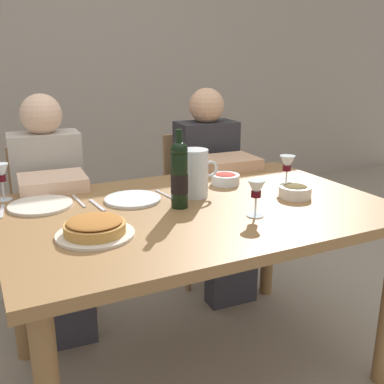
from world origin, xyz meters
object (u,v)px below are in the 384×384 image
(dining_table, at_px, (196,228))
(diner_right, at_px, (214,186))
(dinner_plate_left_setting, at_px, (133,199))
(chair_left, at_px, (49,216))
(olive_bowl, at_px, (295,191))
(diner_left, at_px, (52,208))
(wine_bottle, at_px, (179,175))
(chair_right, at_px, (197,195))
(wine_glass_left_diner, at_px, (287,165))
(wine_glass_right_diner, at_px, (256,191))
(water_pitcher, at_px, (195,176))
(dinner_plate_right_setting, at_px, (41,205))
(baked_tart, at_px, (95,228))
(wine_glass_centre, at_px, (1,175))
(salad_bowl, at_px, (225,178))

(dining_table, relative_size, diner_right, 1.29)
(dinner_plate_left_setting, bearing_deg, chair_left, 108.52)
(olive_bowl, bearing_deg, diner_left, 139.98)
(olive_bowl, distance_m, diner_right, 0.75)
(chair_left, xyz_separation_m, diner_right, (0.89, -0.25, 0.12))
(olive_bowl, xyz_separation_m, chair_left, (-0.87, 0.98, -0.29))
(wine_bottle, bearing_deg, diner_right, 51.14)
(diner_left, distance_m, chair_right, 0.94)
(chair_right, relative_size, diner_right, 0.75)
(dining_table, height_order, dinner_plate_left_setting, dinner_plate_left_setting)
(dinner_plate_left_setting, bearing_deg, wine_glass_left_diner, -8.82)
(olive_bowl, relative_size, diner_right, 0.12)
(wine_glass_left_diner, height_order, wine_glass_right_diner, wine_glass_left_diner)
(dining_table, relative_size, water_pitcher, 7.41)
(wine_bottle, bearing_deg, wine_glass_right_diner, -46.34)
(wine_glass_left_diner, height_order, chair_left, wine_glass_left_diner)
(olive_bowl, bearing_deg, chair_left, 131.71)
(wine_glass_right_diner, xyz_separation_m, dinner_plate_right_setting, (-0.70, 0.47, -0.09))
(baked_tart, bearing_deg, diner_left, 91.24)
(wine_glass_centre, distance_m, chair_right, 1.28)
(wine_bottle, height_order, baked_tart, wine_bottle)
(salad_bowl, bearing_deg, olive_bowl, -61.73)
(wine_glass_left_diner, distance_m, wine_glass_right_diner, 0.44)
(diner_left, bearing_deg, baked_tart, 94.89)
(water_pitcher, height_order, olive_bowl, water_pitcher)
(dining_table, height_order, wine_glass_right_diner, wine_glass_right_diner)
(salad_bowl, height_order, wine_glass_left_diner, wine_glass_left_diner)
(baked_tart, relative_size, chair_left, 0.30)
(water_pitcher, bearing_deg, wine_glass_centre, 157.62)
(wine_bottle, relative_size, wine_glass_right_diner, 2.22)
(wine_glass_left_diner, bearing_deg, wine_glass_centre, 163.37)
(baked_tart, bearing_deg, dinner_plate_right_setting, 106.48)
(water_pitcher, xyz_separation_m, chair_left, (-0.50, 0.78, -0.35))
(salad_bowl, distance_m, wine_glass_right_diner, 0.45)
(diner_left, bearing_deg, wine_glass_left_diner, 151.67)
(dining_table, relative_size, dinner_plate_right_setting, 6.00)
(water_pitcher, bearing_deg, wine_glass_right_diner, -74.13)
(diner_left, bearing_deg, dining_table, 128.13)
(salad_bowl, height_order, chair_left, chair_left)
(wine_glass_left_diner, bearing_deg, salad_bowl, 146.06)
(wine_glass_right_diner, distance_m, dinner_plate_left_setting, 0.52)
(wine_glass_centre, height_order, chair_left, wine_glass_centre)
(wine_bottle, bearing_deg, wine_glass_centre, 146.67)
(water_pitcher, height_order, baked_tart, water_pitcher)
(water_pitcher, relative_size, dinner_plate_left_setting, 0.87)
(water_pitcher, height_order, salad_bowl, water_pitcher)
(diner_left, distance_m, diner_right, 0.90)
(wine_bottle, relative_size, salad_bowl, 2.33)
(wine_glass_right_diner, height_order, wine_glass_centre, wine_glass_centre)
(chair_left, distance_m, chair_right, 0.90)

